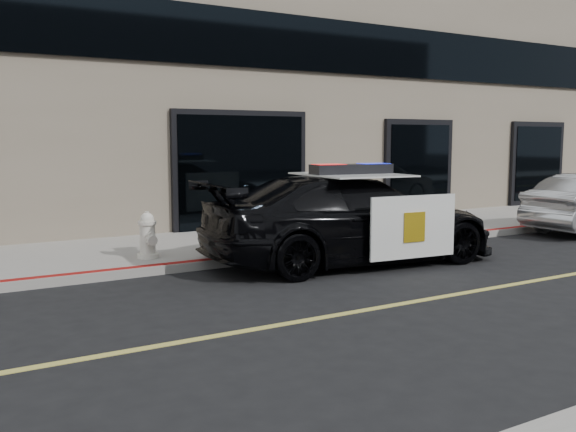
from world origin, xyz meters
TOP-DOWN VIEW (x-y plane):
  - ground at (0.00, 0.00)m, footprint 120.00×120.00m
  - sidewalk_n at (0.00, 5.25)m, footprint 60.00×3.50m
  - building_n at (0.00, 10.50)m, footprint 60.00×7.00m
  - police_car at (-0.99, 2.69)m, footprint 3.24×5.85m
  - fire_hydrant at (-4.21, 4.25)m, footprint 0.37×0.51m

SIDE VIEW (x-z plane):
  - ground at x=0.00m, z-range 0.00..0.00m
  - sidewalk_n at x=0.00m, z-range 0.00..0.15m
  - fire_hydrant at x=-4.21m, z-range 0.12..0.94m
  - police_car at x=-0.99m, z-range -0.09..1.69m
  - building_n at x=0.00m, z-range 0.00..12.00m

